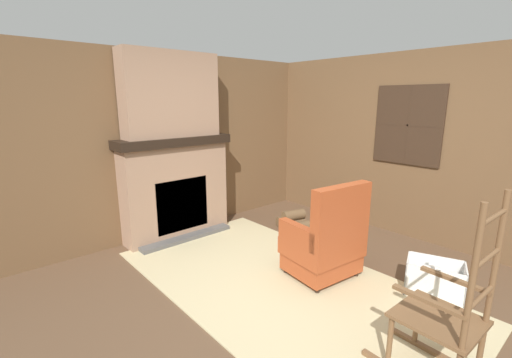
{
  "coord_description": "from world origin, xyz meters",
  "views": [
    {
      "loc": [
        1.87,
        -2.13,
        1.83
      ],
      "look_at": [
        -1.09,
        0.49,
        0.9
      ],
      "focal_mm": 24.0,
      "sensor_mm": 36.0,
      "label": 1
    }
  ],
  "objects_px": {
    "armchair": "(326,244)",
    "storage_case": "(190,131)",
    "rocking_chair": "(446,322)",
    "firewood_stack": "(293,222)",
    "oil_lamp_vase": "(151,131)",
    "laundry_basket": "(434,278)"
  },
  "relations": [
    {
      "from": "laundry_basket",
      "to": "storage_case",
      "type": "distance_m",
      "value": 3.33
    },
    {
      "from": "storage_case",
      "to": "oil_lamp_vase",
      "type": "bearing_deg",
      "value": -90.01
    },
    {
      "from": "armchair",
      "to": "rocking_chair",
      "type": "bearing_deg",
      "value": 165.95
    },
    {
      "from": "armchair",
      "to": "storage_case",
      "type": "relative_size",
      "value": 4.1
    },
    {
      "from": "storage_case",
      "to": "firewood_stack",
      "type": "bearing_deg",
      "value": 48.91
    },
    {
      "from": "rocking_chair",
      "to": "storage_case",
      "type": "bearing_deg",
      "value": -1.63
    },
    {
      "from": "firewood_stack",
      "to": "laundry_basket",
      "type": "distance_m",
      "value": 2.06
    },
    {
      "from": "laundry_basket",
      "to": "oil_lamp_vase",
      "type": "xyz_separation_m",
      "value": [
        -2.98,
        -1.37,
        1.27
      ]
    },
    {
      "from": "armchair",
      "to": "firewood_stack",
      "type": "bearing_deg",
      "value": -26.93
    },
    {
      "from": "rocking_chair",
      "to": "oil_lamp_vase",
      "type": "distance_m",
      "value": 3.58
    },
    {
      "from": "rocking_chair",
      "to": "laundry_basket",
      "type": "xyz_separation_m",
      "value": [
        -0.45,
        1.03,
        -0.27
      ]
    },
    {
      "from": "rocking_chair",
      "to": "firewood_stack",
      "type": "distance_m",
      "value": 2.82
    },
    {
      "from": "firewood_stack",
      "to": "oil_lamp_vase",
      "type": "height_order",
      "value": "oil_lamp_vase"
    },
    {
      "from": "armchair",
      "to": "rocking_chair",
      "type": "height_order",
      "value": "rocking_chair"
    },
    {
      "from": "storage_case",
      "to": "laundry_basket",
      "type": "bearing_deg",
      "value": 15.32
    },
    {
      "from": "firewood_stack",
      "to": "oil_lamp_vase",
      "type": "distance_m",
      "value": 2.3
    },
    {
      "from": "rocking_chair",
      "to": "storage_case",
      "type": "distance_m",
      "value": 3.56
    },
    {
      "from": "laundry_basket",
      "to": "rocking_chair",
      "type": "bearing_deg",
      "value": -66.68
    },
    {
      "from": "rocking_chair",
      "to": "oil_lamp_vase",
      "type": "xyz_separation_m",
      "value": [
        -3.42,
        -0.34,
        1.0
      ]
    },
    {
      "from": "rocking_chair",
      "to": "oil_lamp_vase",
      "type": "height_order",
      "value": "oil_lamp_vase"
    },
    {
      "from": "armchair",
      "to": "storage_case",
      "type": "bearing_deg",
      "value": 15.4
    },
    {
      "from": "armchair",
      "to": "storage_case",
      "type": "distance_m",
      "value": 2.34
    }
  ]
}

